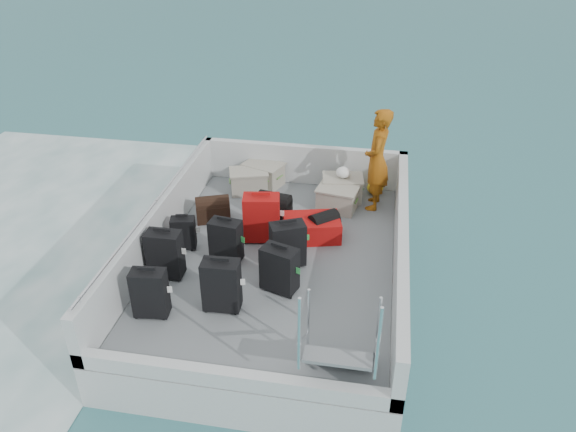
% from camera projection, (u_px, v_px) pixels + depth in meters
% --- Properties ---
extents(ground, '(160.00, 160.00, 0.00)m').
position_uv_depth(ground, '(277.00, 291.00, 8.36)').
color(ground, '#174C51').
rests_on(ground, ground).
extents(ferry_hull, '(3.60, 5.00, 0.60)m').
position_uv_depth(ferry_hull, '(276.00, 275.00, 8.21)').
color(ferry_hull, silver).
rests_on(ferry_hull, ground).
extents(deck, '(3.30, 4.70, 0.02)m').
position_uv_depth(deck, '(276.00, 258.00, 8.05)').
color(deck, gray).
rests_on(deck, ferry_hull).
extents(deck_fittings, '(3.60, 5.00, 0.90)m').
position_uv_depth(deck_fittings, '(297.00, 250.00, 7.53)').
color(deck_fittings, silver).
rests_on(deck_fittings, deck).
extents(suitcase_0, '(0.44, 0.28, 0.65)m').
position_uv_depth(suitcase_0, '(150.00, 294.00, 6.81)').
color(suitcase_0, black).
rests_on(suitcase_0, deck).
extents(suitcase_1, '(0.46, 0.27, 0.69)m').
position_uv_depth(suitcase_1, '(165.00, 255.00, 7.50)').
color(suitcase_1, black).
rests_on(suitcase_1, deck).
extents(suitcase_2, '(0.38, 0.28, 0.50)m').
position_uv_depth(suitcase_2, '(184.00, 233.00, 8.13)').
color(suitcase_2, black).
rests_on(suitcase_2, deck).
extents(suitcase_3, '(0.47, 0.29, 0.70)m').
position_uv_depth(suitcase_3, '(222.00, 286.00, 6.90)').
color(suitcase_3, black).
rests_on(suitcase_3, deck).
extents(suitcase_4, '(0.46, 0.31, 0.64)m').
position_uv_depth(suitcase_4, '(226.00, 241.00, 7.83)').
color(suitcase_4, black).
rests_on(suitcase_4, deck).
extents(suitcase_5, '(0.57, 0.40, 0.73)m').
position_uv_depth(suitcase_5, '(262.00, 218.00, 8.28)').
color(suitcase_5, '#A90D0D').
rests_on(suitcase_5, deck).
extents(suitcase_6, '(0.52, 0.41, 0.64)m').
position_uv_depth(suitcase_6, '(279.00, 270.00, 7.25)').
color(suitcase_6, black).
rests_on(suitcase_6, deck).
extents(suitcase_7, '(0.54, 0.44, 0.66)m').
position_uv_depth(suitcase_7, '(288.00, 245.00, 7.73)').
color(suitcase_7, black).
rests_on(suitcase_7, deck).
extents(suitcase_8, '(0.94, 0.74, 0.33)m').
position_uv_depth(suitcase_8, '(312.00, 228.00, 8.43)').
color(suitcase_8, '#A90D0D').
rests_on(suitcase_8, deck).
extents(duffel_0, '(0.60, 0.47, 0.32)m').
position_uv_depth(duffel_0, '(213.00, 211.00, 8.88)').
color(duffel_0, black).
rests_on(duffel_0, deck).
extents(duffel_1, '(0.56, 0.39, 0.32)m').
position_uv_depth(duffel_1, '(274.00, 207.00, 8.98)').
color(duffel_1, black).
rests_on(duffel_1, deck).
extents(duffel_2, '(0.52, 0.51, 0.32)m').
position_uv_depth(duffel_2, '(324.00, 227.00, 8.45)').
color(duffel_2, black).
rests_on(duffel_2, deck).
extents(crate_0, '(0.71, 0.59, 0.37)m').
position_uv_depth(crate_0, '(249.00, 182.00, 9.69)').
color(crate_0, '#A9A393').
rests_on(crate_0, deck).
extents(crate_1, '(0.74, 0.62, 0.38)m').
position_uv_depth(crate_1, '(264.00, 175.00, 9.92)').
color(crate_1, '#A9A393').
rests_on(crate_1, deck).
extents(crate_2, '(0.69, 0.52, 0.38)m').
position_uv_depth(crate_2, '(342.00, 189.00, 9.45)').
color(crate_2, '#A9A393').
rests_on(crate_2, deck).
extents(crate_3, '(0.67, 0.52, 0.37)m').
position_uv_depth(crate_3, '(337.00, 200.00, 9.14)').
color(crate_3, '#A9A393').
rests_on(crate_3, deck).
extents(yellow_bag, '(0.28, 0.26, 0.22)m').
position_uv_depth(yellow_bag, '(375.00, 188.00, 9.66)').
color(yellow_bag, yellow).
rests_on(yellow_bag, deck).
extents(white_bag, '(0.24, 0.24, 0.18)m').
position_uv_depth(white_bag, '(343.00, 174.00, 9.31)').
color(white_bag, white).
rests_on(white_bag, crate_2).
extents(passenger, '(0.43, 0.64, 1.68)m').
position_uv_depth(passenger, '(377.00, 160.00, 8.92)').
color(passenger, orange).
rests_on(passenger, deck).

